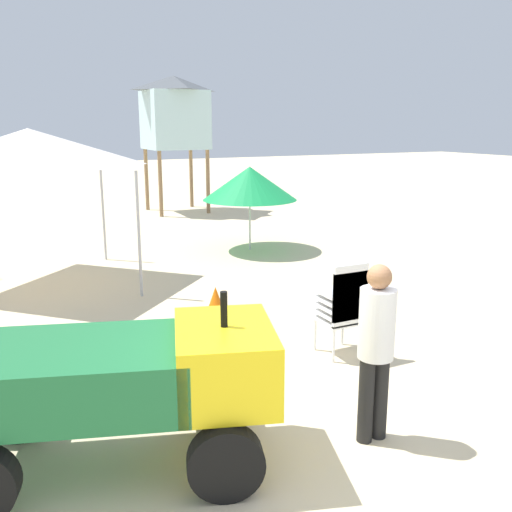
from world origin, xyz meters
TOP-DOWN VIEW (x-y plane):
  - ground at (0.00, 0.00)m, footprint 80.00×80.00m
  - utility_cart at (-1.47, 0.76)m, footprint 2.79×1.95m
  - stacked_plastic_chairs at (1.46, 1.88)m, footprint 0.48×0.48m
  - lifeguard_near_center at (0.61, 0.19)m, footprint 0.32×0.32m
  - popup_canopy at (-1.56, 6.87)m, footprint 2.92×2.92m
  - lifeguard_tower at (3.38, 14.03)m, footprint 1.98×1.98m
  - beach_umbrella_left at (3.03, 7.81)m, footprint 2.12×2.12m
  - traffic_cone_near at (0.51, 3.71)m, footprint 0.37×0.37m

SIDE VIEW (x-z plane):
  - ground at x=0.00m, z-range 0.00..0.00m
  - traffic_cone_near at x=0.51m, z-range 0.00..0.53m
  - stacked_plastic_chairs at x=1.46m, z-range 0.10..1.30m
  - utility_cart at x=-1.47m, z-range 0.03..1.53m
  - lifeguard_near_center at x=0.61m, z-range 0.12..1.77m
  - beach_umbrella_left at x=3.03m, z-range 0.57..2.46m
  - popup_canopy at x=-1.56m, z-range 1.04..3.78m
  - lifeguard_tower at x=3.38m, z-range 1.01..5.27m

